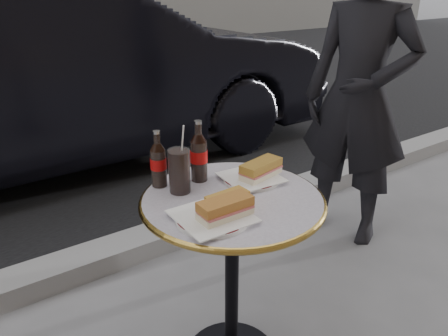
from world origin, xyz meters
TOP-DOWN VIEW (x-y plane):
  - asphalt_road at (0.00, 5.00)m, footprint 40.00×8.00m
  - curb at (0.00, 0.90)m, footprint 40.00×0.20m
  - bistro_table at (0.00, 0.00)m, footprint 0.62×0.62m
  - plate_left at (-0.14, -0.09)m, footprint 0.26×0.26m
  - plate_right at (0.13, 0.07)m, footprint 0.25×0.25m
  - sandwich_left_a at (-0.11, -0.12)m, footprint 0.17×0.08m
  - sandwich_left_b at (-0.07, -0.07)m, footprint 0.14×0.07m
  - sandwich_right at (0.16, 0.05)m, footprint 0.18×0.11m
  - cola_bottle_left at (-0.16, 0.22)m, footprint 0.07×0.07m
  - cola_bottle_right at (-0.02, 0.18)m, footprint 0.07×0.07m
  - cola_glass at (-0.12, 0.14)m, footprint 0.10×0.10m
  - parked_car at (0.15, 2.48)m, footprint 1.55×4.39m
  - pedestrian at (1.13, 0.42)m, footprint 0.59×0.70m

SIDE VIEW (x-z plane):
  - asphalt_road at x=0.00m, z-range 0.00..0.00m
  - curb at x=0.00m, z-range -0.01..0.11m
  - bistro_table at x=0.00m, z-range 0.00..0.73m
  - parked_car at x=0.15m, z-range 0.00..1.44m
  - plate_right at x=0.13m, z-range 0.73..0.74m
  - plate_left at x=-0.14m, z-range 0.73..0.74m
  - sandwich_left_b at x=-0.07m, z-range 0.74..0.79m
  - sandwich_right at x=0.16m, z-range 0.74..0.80m
  - sandwich_left_a at x=-0.11m, z-range 0.74..0.80m
  - cola_glass at x=-0.12m, z-range 0.73..0.89m
  - pedestrian at x=1.13m, z-range 0.00..1.63m
  - cola_bottle_left at x=-0.16m, z-range 0.73..0.94m
  - cola_bottle_right at x=-0.02m, z-range 0.73..0.96m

